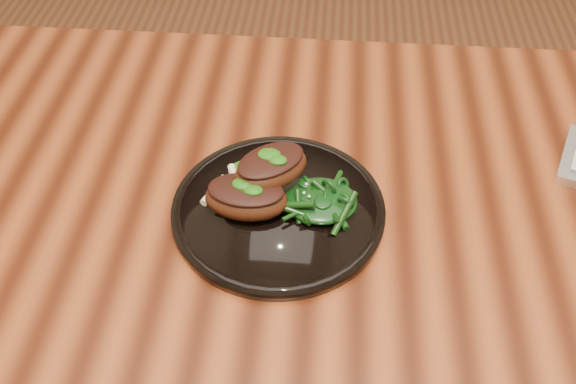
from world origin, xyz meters
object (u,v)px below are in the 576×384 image
at_px(desk, 395,262).
at_px(greens_heap, 321,197).
at_px(plate, 278,210).
at_px(lamb_chop_front, 246,197).

xyz_separation_m(desk, greens_heap, (-0.10, 0.00, 0.11)).
relative_size(plate, lamb_chop_front, 2.40).
bearing_deg(greens_heap, plate, -174.81).
xyz_separation_m(plate, lamb_chop_front, (-0.04, -0.01, 0.03)).
bearing_deg(greens_heap, desk, -1.73).
xyz_separation_m(lamb_chop_front, greens_heap, (0.09, 0.01, -0.01)).
bearing_deg(desk, greens_heap, 178.27).
distance_m(desk, greens_heap, 0.15).
bearing_deg(plate, desk, 0.59).
height_order(plate, lamb_chop_front, lamb_chop_front).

